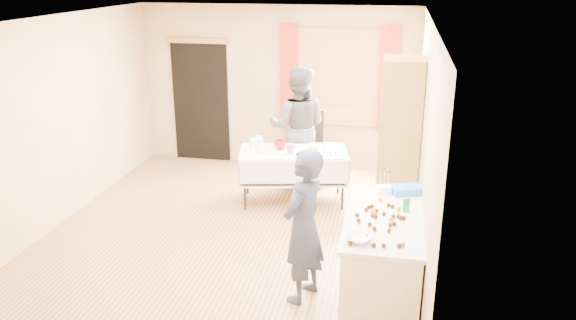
% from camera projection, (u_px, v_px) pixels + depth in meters
% --- Properties ---
extents(floor, '(4.50, 5.50, 0.02)m').
position_uv_depth(floor, '(230.00, 236.00, 6.97)').
color(floor, '#9E7047').
rests_on(floor, ground).
extents(ceiling, '(4.50, 5.50, 0.02)m').
position_uv_depth(ceiling, '(222.00, 19.00, 6.11)').
color(ceiling, white).
rests_on(ceiling, floor).
extents(wall_back, '(4.50, 0.02, 2.60)m').
position_uv_depth(wall_back, '(277.00, 87.00, 9.09)').
color(wall_back, tan).
rests_on(wall_back, floor).
extents(wall_front, '(4.50, 0.02, 2.60)m').
position_uv_depth(wall_front, '(111.00, 243.00, 3.98)').
color(wall_front, tan).
rests_on(wall_front, floor).
extents(wall_left, '(0.02, 5.50, 2.60)m').
position_uv_depth(wall_left, '(51.00, 124.00, 6.95)').
color(wall_left, tan).
rests_on(wall_left, floor).
extents(wall_right, '(0.02, 5.50, 2.60)m').
position_uv_depth(wall_right, '(425.00, 146.00, 6.12)').
color(wall_right, tan).
rests_on(wall_right, floor).
extents(window_frame, '(1.32, 0.06, 1.52)m').
position_uv_depth(window_frame, '(338.00, 78.00, 8.81)').
color(window_frame, olive).
rests_on(window_frame, wall_back).
extents(window_pane, '(1.20, 0.02, 1.40)m').
position_uv_depth(window_pane, '(338.00, 78.00, 8.79)').
color(window_pane, white).
rests_on(window_pane, wall_back).
extents(curtain_left, '(0.28, 0.06, 1.65)m').
position_uv_depth(curtain_left, '(289.00, 76.00, 8.91)').
color(curtain_left, '#A0291B').
rests_on(curtain_left, wall_back).
extents(curtain_right, '(0.28, 0.06, 1.65)m').
position_uv_depth(curtain_right, '(388.00, 80.00, 8.62)').
color(curtain_right, '#A0291B').
rests_on(curtain_right, wall_back).
extents(doorway, '(0.95, 0.04, 2.00)m').
position_uv_depth(doorway, '(201.00, 102.00, 9.40)').
color(doorway, black).
rests_on(doorway, floor).
extents(door_lintel, '(1.05, 0.06, 0.08)m').
position_uv_depth(door_lintel, '(197.00, 41.00, 9.04)').
color(door_lintel, olive).
rests_on(door_lintel, wall_back).
extents(cabinet, '(0.50, 0.60, 2.13)m').
position_uv_depth(cabinet, '(399.00, 143.00, 7.00)').
color(cabinet, olive).
rests_on(cabinet, floor).
extents(counter, '(0.74, 1.57, 0.91)m').
position_uv_depth(counter, '(382.00, 260.00, 5.46)').
color(counter, beige).
rests_on(counter, floor).
extents(party_table, '(1.61, 1.06, 0.75)m').
position_uv_depth(party_table, '(293.00, 171.00, 7.83)').
color(party_table, black).
rests_on(party_table, floor).
extents(chair, '(0.53, 0.53, 1.06)m').
position_uv_depth(chair, '(310.00, 159.00, 8.73)').
color(chair, black).
rests_on(chair, floor).
extents(girl, '(0.82, 0.75, 1.56)m').
position_uv_depth(girl, '(304.00, 226.00, 5.41)').
color(girl, '#212843').
rests_on(girl, floor).
extents(woman, '(0.94, 0.77, 1.81)m').
position_uv_depth(woman, '(298.00, 127.00, 8.29)').
color(woman, black).
rests_on(woman, floor).
extents(soda_can, '(0.08, 0.08, 0.12)m').
position_uv_depth(soda_can, '(406.00, 206.00, 5.41)').
color(soda_can, '#048934').
rests_on(soda_can, counter).
extents(mixing_bowl, '(0.36, 0.36, 0.05)m').
position_uv_depth(mixing_bowl, '(358.00, 238.00, 4.83)').
color(mixing_bowl, white).
rests_on(mixing_bowl, counter).
extents(foam_block, '(0.17, 0.14, 0.08)m').
position_uv_depth(foam_block, '(384.00, 189.00, 5.85)').
color(foam_block, white).
rests_on(foam_block, counter).
extents(blue_basket, '(0.35, 0.28, 0.08)m').
position_uv_depth(blue_basket, '(406.00, 190.00, 5.85)').
color(blue_basket, blue).
rests_on(blue_basket, counter).
extents(pitcher, '(0.15, 0.15, 0.22)m').
position_uv_depth(pitcher, '(259.00, 146.00, 7.58)').
color(pitcher, silver).
rests_on(pitcher, party_table).
extents(cup_red, '(0.29, 0.29, 0.13)m').
position_uv_depth(cup_red, '(280.00, 145.00, 7.78)').
color(cup_red, red).
rests_on(cup_red, party_table).
extents(cup_rainbow, '(0.13, 0.13, 0.11)m').
position_uv_depth(cup_rainbow, '(290.00, 150.00, 7.59)').
color(cup_rainbow, red).
rests_on(cup_rainbow, party_table).
extents(small_bowl, '(0.26, 0.26, 0.06)m').
position_uv_depth(small_bowl, '(314.00, 146.00, 7.82)').
color(small_bowl, white).
rests_on(small_bowl, party_table).
extents(pastry_tray, '(0.31, 0.25, 0.02)m').
position_uv_depth(pastry_tray, '(330.00, 153.00, 7.59)').
color(pastry_tray, white).
rests_on(pastry_tray, party_table).
extents(bottle, '(0.13, 0.13, 0.16)m').
position_uv_depth(bottle, '(253.00, 141.00, 7.88)').
color(bottle, white).
rests_on(bottle, party_table).
extents(cake_balls, '(0.49, 1.04, 0.04)m').
position_uv_depth(cake_balls, '(381.00, 220.00, 5.20)').
color(cake_balls, '#3F2314').
rests_on(cake_balls, counter).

